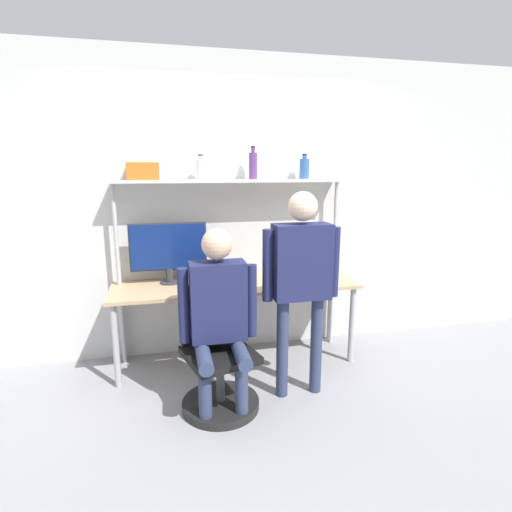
{
  "coord_description": "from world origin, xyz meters",
  "views": [
    {
      "loc": [
        -0.57,
        -2.99,
        1.71
      ],
      "look_at": [
        0.07,
        -0.18,
        1.08
      ],
      "focal_mm": 28.0,
      "sensor_mm": 36.0,
      "label": 1
    }
  ],
  "objects_px": {
    "cell_phone": "(243,287)",
    "office_chair": "(218,371)",
    "person_standing": "(301,270)",
    "bottle_purple": "(253,165)",
    "monitor": "(169,249)",
    "bottle_clear": "(201,169)",
    "person_seated": "(219,308)",
    "bottle_blue": "(304,168)",
    "laptop": "(208,280)",
    "storage_box": "(143,171)"
  },
  "relations": [
    {
      "from": "office_chair",
      "to": "bottle_blue",
      "type": "distance_m",
      "value": 1.91
    },
    {
      "from": "bottle_purple",
      "to": "storage_box",
      "type": "bearing_deg",
      "value": -180.0
    },
    {
      "from": "bottle_purple",
      "to": "storage_box",
      "type": "distance_m",
      "value": 0.93
    },
    {
      "from": "bottle_clear",
      "to": "bottle_blue",
      "type": "bearing_deg",
      "value": -0.0
    },
    {
      "from": "bottle_blue",
      "to": "bottle_clear",
      "type": "height_order",
      "value": "bottle_blue"
    },
    {
      "from": "storage_box",
      "to": "bottle_clear",
      "type": "bearing_deg",
      "value": 0.0
    },
    {
      "from": "bottle_blue",
      "to": "bottle_purple",
      "type": "xyz_separation_m",
      "value": [
        -0.47,
        0.0,
        0.03
      ]
    },
    {
      "from": "monitor",
      "to": "office_chair",
      "type": "relative_size",
      "value": 0.74
    },
    {
      "from": "cell_phone",
      "to": "office_chair",
      "type": "distance_m",
      "value": 0.75
    },
    {
      "from": "monitor",
      "to": "bottle_clear",
      "type": "relative_size",
      "value": 3.15
    },
    {
      "from": "person_standing",
      "to": "bottle_blue",
      "type": "xyz_separation_m",
      "value": [
        0.29,
        0.81,
        0.73
      ]
    },
    {
      "from": "cell_phone",
      "to": "bottle_purple",
      "type": "height_order",
      "value": "bottle_purple"
    },
    {
      "from": "person_seated",
      "to": "person_standing",
      "type": "distance_m",
      "value": 0.66
    },
    {
      "from": "laptop",
      "to": "bottle_clear",
      "type": "relative_size",
      "value": 1.46
    },
    {
      "from": "bottle_clear",
      "to": "storage_box",
      "type": "distance_m",
      "value": 0.47
    },
    {
      "from": "bottle_purple",
      "to": "cell_phone",
      "type": "bearing_deg",
      "value": -115.64
    },
    {
      "from": "cell_phone",
      "to": "person_seated",
      "type": "distance_m",
      "value": 0.63
    },
    {
      "from": "cell_phone",
      "to": "person_standing",
      "type": "bearing_deg",
      "value": -54.95
    },
    {
      "from": "bottle_purple",
      "to": "laptop",
      "type": "bearing_deg",
      "value": -150.84
    },
    {
      "from": "laptop",
      "to": "bottle_blue",
      "type": "bearing_deg",
      "value": 15.07
    },
    {
      "from": "office_chair",
      "to": "bottle_blue",
      "type": "height_order",
      "value": "bottle_blue"
    },
    {
      "from": "person_seated",
      "to": "storage_box",
      "type": "height_order",
      "value": "storage_box"
    },
    {
      "from": "cell_phone",
      "to": "bottle_clear",
      "type": "bearing_deg",
      "value": 131.99
    },
    {
      "from": "cell_phone",
      "to": "storage_box",
      "type": "height_order",
      "value": "storage_box"
    },
    {
      "from": "office_chair",
      "to": "bottle_purple",
      "type": "distance_m",
      "value": 1.75
    },
    {
      "from": "person_seated",
      "to": "bottle_clear",
      "type": "bearing_deg",
      "value": 91.14
    },
    {
      "from": "person_seated",
      "to": "cell_phone",
      "type": "bearing_deg",
      "value": 63.52
    },
    {
      "from": "office_chair",
      "to": "person_seated",
      "type": "distance_m",
      "value": 0.5
    },
    {
      "from": "laptop",
      "to": "cell_phone",
      "type": "height_order",
      "value": "laptop"
    },
    {
      "from": "monitor",
      "to": "bottle_purple",
      "type": "relative_size",
      "value": 2.32
    },
    {
      "from": "person_standing",
      "to": "bottle_clear",
      "type": "distance_m",
      "value": 1.26
    },
    {
      "from": "monitor",
      "to": "person_seated",
      "type": "height_order",
      "value": "person_seated"
    },
    {
      "from": "laptop",
      "to": "bottle_purple",
      "type": "height_order",
      "value": "bottle_purple"
    },
    {
      "from": "bottle_blue",
      "to": "storage_box",
      "type": "bearing_deg",
      "value": -180.0
    },
    {
      "from": "office_chair",
      "to": "storage_box",
      "type": "relative_size",
      "value": 3.48
    },
    {
      "from": "person_standing",
      "to": "bottle_purple",
      "type": "relative_size",
      "value": 5.49
    },
    {
      "from": "office_chair",
      "to": "person_seated",
      "type": "bearing_deg",
      "value": -76.02
    },
    {
      "from": "bottle_clear",
      "to": "office_chair",
      "type": "bearing_deg",
      "value": -89.58
    },
    {
      "from": "person_seated",
      "to": "person_standing",
      "type": "relative_size",
      "value": 0.85
    },
    {
      "from": "cell_phone",
      "to": "storage_box",
      "type": "bearing_deg",
      "value": 156.88
    },
    {
      "from": "person_standing",
      "to": "bottle_purple",
      "type": "xyz_separation_m",
      "value": [
        -0.18,
        0.81,
        0.75
      ]
    },
    {
      "from": "monitor",
      "to": "cell_phone",
      "type": "bearing_deg",
      "value": -26.53
    },
    {
      "from": "person_seated",
      "to": "bottle_blue",
      "type": "height_order",
      "value": "bottle_blue"
    },
    {
      "from": "monitor",
      "to": "bottle_clear",
      "type": "bearing_deg",
      "value": 5.83
    },
    {
      "from": "cell_phone",
      "to": "bottle_purple",
      "type": "xyz_separation_m",
      "value": [
        0.16,
        0.33,
        1.0
      ]
    },
    {
      "from": "laptop",
      "to": "monitor",
      "type": "bearing_deg",
      "value": 145.64
    },
    {
      "from": "laptop",
      "to": "storage_box",
      "type": "xyz_separation_m",
      "value": [
        -0.49,
        0.25,
        0.9
      ]
    },
    {
      "from": "person_standing",
      "to": "cell_phone",
      "type": "bearing_deg",
      "value": 125.05
    },
    {
      "from": "bottle_purple",
      "to": "bottle_blue",
      "type": "bearing_deg",
      "value": 0.0
    },
    {
      "from": "cell_phone",
      "to": "bottle_clear",
      "type": "xyz_separation_m",
      "value": [
        -0.3,
        0.33,
        0.97
      ]
    }
  ]
}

